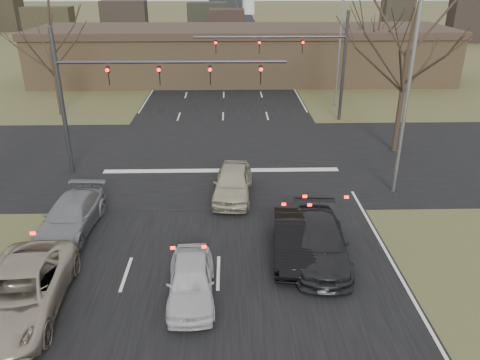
{
  "coord_description": "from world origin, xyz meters",
  "views": [
    {
      "loc": [
        0.47,
        -11.81,
        10.53
      ],
      "look_at": [
        0.93,
        7.22,
        2.0
      ],
      "focal_mm": 35.0,
      "sensor_mm": 36.0,
      "label": 1
    }
  ],
  "objects_px": {
    "building": "(243,54)",
    "streetlight_right_far": "(338,38)",
    "car_grey_ahead": "(71,216)",
    "streetlight_right_near": "(405,85)",
    "car_charcoal_sedan": "(320,242)",
    "car_white_sedan": "(191,280)",
    "mast_arm_far": "(306,53)",
    "car_black_hatch": "(294,240)",
    "car_silver_ahead": "(233,183)",
    "car_silver_suv": "(20,293)",
    "mast_arm_near": "(121,84)"
  },
  "relations": [
    {
      "from": "car_grey_ahead",
      "to": "mast_arm_near",
      "type": "bearing_deg",
      "value": 82.62
    },
    {
      "from": "mast_arm_far",
      "to": "car_silver_ahead",
      "type": "relative_size",
      "value": 2.43
    },
    {
      "from": "mast_arm_near",
      "to": "mast_arm_far",
      "type": "relative_size",
      "value": 1.09
    },
    {
      "from": "car_white_sedan",
      "to": "car_charcoal_sedan",
      "type": "xyz_separation_m",
      "value": [
        4.91,
        2.28,
        0.07
      ]
    },
    {
      "from": "car_charcoal_sedan",
      "to": "car_grey_ahead",
      "type": "bearing_deg",
      "value": 170.34
    },
    {
      "from": "streetlight_right_far",
      "to": "car_charcoal_sedan",
      "type": "height_order",
      "value": "streetlight_right_far"
    },
    {
      "from": "car_silver_suv",
      "to": "car_silver_ahead",
      "type": "bearing_deg",
      "value": 47.4
    },
    {
      "from": "streetlight_right_far",
      "to": "car_silver_suv",
      "type": "height_order",
      "value": "streetlight_right_far"
    },
    {
      "from": "mast_arm_far",
      "to": "car_grey_ahead",
      "type": "height_order",
      "value": "mast_arm_far"
    },
    {
      "from": "building",
      "to": "mast_arm_far",
      "type": "distance_m",
      "value": 15.75
    },
    {
      "from": "building",
      "to": "car_silver_suv",
      "type": "distance_m",
      "value": 38.08
    },
    {
      "from": "mast_arm_far",
      "to": "car_grey_ahead",
      "type": "xyz_separation_m",
      "value": [
        -12.68,
        -16.57,
        -4.3
      ]
    },
    {
      "from": "mast_arm_near",
      "to": "car_silver_ahead",
      "type": "xyz_separation_m",
      "value": [
        5.86,
        -3.37,
        -4.29
      ]
    },
    {
      "from": "building",
      "to": "streetlight_right_far",
      "type": "bearing_deg",
      "value": -56.35
    },
    {
      "from": "mast_arm_near",
      "to": "car_black_hatch",
      "type": "bearing_deg",
      "value": -47.16
    },
    {
      "from": "mast_arm_far",
      "to": "car_grey_ahead",
      "type": "distance_m",
      "value": 21.31
    },
    {
      "from": "streetlight_right_near",
      "to": "car_charcoal_sedan",
      "type": "xyz_separation_m",
      "value": [
        -4.82,
        -6.08,
        -4.83
      ]
    },
    {
      "from": "mast_arm_near",
      "to": "building",
      "type": "bearing_deg",
      "value": 73.87
    },
    {
      "from": "streetlight_right_near",
      "to": "car_silver_suv",
      "type": "distance_m",
      "value": 18.44
    },
    {
      "from": "mast_arm_far",
      "to": "car_white_sedan",
      "type": "height_order",
      "value": "mast_arm_far"
    },
    {
      "from": "streetlight_right_far",
      "to": "car_grey_ahead",
      "type": "xyz_separation_m",
      "value": [
        -15.82,
        -20.57,
        -4.87
      ]
    },
    {
      "from": "building",
      "to": "mast_arm_far",
      "type": "bearing_deg",
      "value": -74.42
    },
    {
      "from": "building",
      "to": "car_silver_ahead",
      "type": "bearing_deg",
      "value": -92.77
    },
    {
      "from": "streetlight_right_far",
      "to": "car_grey_ahead",
      "type": "distance_m",
      "value": 26.41
    },
    {
      "from": "streetlight_right_near",
      "to": "car_black_hatch",
      "type": "height_order",
      "value": "streetlight_right_near"
    },
    {
      "from": "mast_arm_near",
      "to": "streetlight_right_far",
      "type": "relative_size",
      "value": 1.21
    },
    {
      "from": "mast_arm_far",
      "to": "car_charcoal_sedan",
      "type": "relative_size",
      "value": 2.14
    },
    {
      "from": "car_silver_ahead",
      "to": "mast_arm_far",
      "type": "bearing_deg",
      "value": 72.54
    },
    {
      "from": "mast_arm_far",
      "to": "car_charcoal_sedan",
      "type": "bearing_deg",
      "value": -96.53
    },
    {
      "from": "mast_arm_far",
      "to": "car_white_sedan",
      "type": "relative_size",
      "value": 2.77
    },
    {
      "from": "building",
      "to": "car_silver_suv",
      "type": "relative_size",
      "value": 7.27
    },
    {
      "from": "mast_arm_far",
      "to": "car_white_sedan",
      "type": "distance_m",
      "value": 22.92
    },
    {
      "from": "mast_arm_near",
      "to": "car_charcoal_sedan",
      "type": "bearing_deg",
      "value": -44.52
    },
    {
      "from": "mast_arm_far",
      "to": "streetlight_right_near",
      "type": "bearing_deg",
      "value": -78.53
    },
    {
      "from": "car_silver_suv",
      "to": "car_white_sedan",
      "type": "xyz_separation_m",
      "value": [
        5.59,
        0.71,
        -0.13
      ]
    },
    {
      "from": "building",
      "to": "car_grey_ahead",
      "type": "bearing_deg",
      "value": -105.07
    },
    {
      "from": "car_silver_ahead",
      "to": "car_grey_ahead",
      "type": "bearing_deg",
      "value": -150.74
    },
    {
      "from": "streetlight_right_near",
      "to": "mast_arm_far",
      "type": "bearing_deg",
      "value": 101.47
    },
    {
      "from": "mast_arm_far",
      "to": "car_black_hatch",
      "type": "xyz_separation_m",
      "value": [
        -3.18,
        -18.87,
        -4.28
      ]
    },
    {
      "from": "mast_arm_near",
      "to": "car_grey_ahead",
      "type": "xyz_separation_m",
      "value": [
        -1.27,
        -6.57,
        -4.35
      ]
    },
    {
      "from": "car_white_sedan",
      "to": "car_grey_ahead",
      "type": "bearing_deg",
      "value": 136.77
    },
    {
      "from": "car_charcoal_sedan",
      "to": "streetlight_right_near",
      "type": "bearing_deg",
      "value": 55.32
    },
    {
      "from": "car_black_hatch",
      "to": "car_charcoal_sedan",
      "type": "bearing_deg",
      "value": -6.56
    },
    {
      "from": "streetlight_right_far",
      "to": "car_black_hatch",
      "type": "xyz_separation_m",
      "value": [
        -6.32,
        -22.87,
        -4.85
      ]
    },
    {
      "from": "streetlight_right_near",
      "to": "car_white_sedan",
      "type": "distance_m",
      "value": 13.74
    },
    {
      "from": "car_silver_ahead",
      "to": "streetlight_right_near",
      "type": "bearing_deg",
      "value": 7.72
    },
    {
      "from": "car_white_sedan",
      "to": "car_silver_ahead",
      "type": "xyz_separation_m",
      "value": [
        1.54,
        7.98,
        0.1
      ]
    },
    {
      "from": "building",
      "to": "car_black_hatch",
      "type": "relative_size",
      "value": 9.5
    },
    {
      "from": "car_silver_suv",
      "to": "car_charcoal_sedan",
      "type": "distance_m",
      "value": 10.92
    },
    {
      "from": "car_charcoal_sedan",
      "to": "car_silver_ahead",
      "type": "relative_size",
      "value": 1.14
    }
  ]
}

